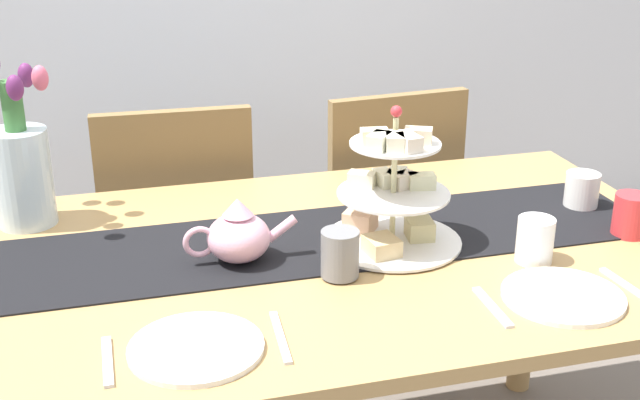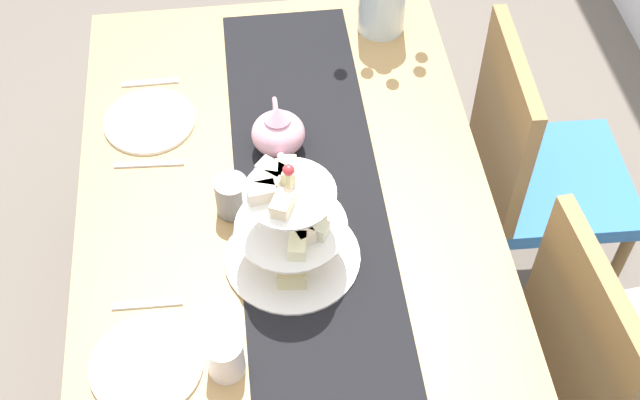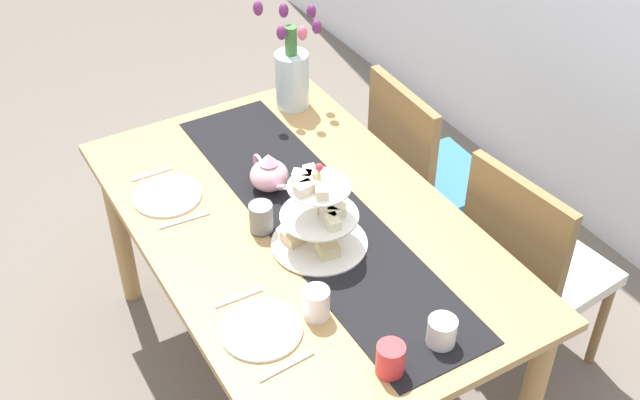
# 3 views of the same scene
# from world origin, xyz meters

# --- Properties ---
(dining_table) EXTENTS (1.57, 0.97, 0.74)m
(dining_table) POSITION_xyz_m (0.00, 0.00, 0.64)
(dining_table) COLOR tan
(dining_table) RESTS_ON ground_plane
(chair_left) EXTENTS (0.43, 0.43, 0.91)m
(chair_left) POSITION_xyz_m (-0.27, 0.71, 0.50)
(chair_left) COLOR olive
(chair_left) RESTS_ON ground_plane
(chair_right) EXTENTS (0.46, 0.46, 0.91)m
(chair_right) POSITION_xyz_m (0.35, 0.71, 0.50)
(chair_right) COLOR olive
(chair_right) RESTS_ON ground_plane
(table_runner) EXTENTS (1.45, 0.34, 0.00)m
(table_runner) POSITION_xyz_m (0.00, 0.06, 0.74)
(table_runner) COLOR black
(table_runner) RESTS_ON dining_table
(tiered_cake_stand) EXTENTS (0.30, 0.30, 0.30)m
(tiered_cake_stand) POSITION_xyz_m (0.12, 0.00, 0.85)
(tiered_cake_stand) COLOR beige
(tiered_cake_stand) RESTS_ON table_runner
(teapot) EXTENTS (0.24, 0.13, 0.14)m
(teapot) POSITION_xyz_m (-0.21, 0.00, 0.80)
(teapot) COLOR #E5A8BC
(teapot) RESTS_ON table_runner
(tulip_vase) EXTENTS (0.15, 0.26, 0.45)m
(tulip_vase) POSITION_xyz_m (-0.64, 0.32, 0.89)
(tulip_vase) COLOR silver
(tulip_vase) RESTS_ON dining_table
(cream_jug) EXTENTS (0.08, 0.08, 0.08)m
(cream_jug) POSITION_xyz_m (0.64, 0.08, 0.78)
(cream_jug) COLOR white
(cream_jug) RESTS_ON dining_table
(dinner_plate_left) EXTENTS (0.23, 0.23, 0.01)m
(dinner_plate_left) POSITION_xyz_m (-0.34, -0.32, 0.75)
(dinner_plate_left) COLOR white
(dinner_plate_left) RESTS_ON dining_table
(fork_left) EXTENTS (0.02, 0.15, 0.01)m
(fork_left) POSITION_xyz_m (-0.48, -0.32, 0.75)
(fork_left) COLOR silver
(fork_left) RESTS_ON dining_table
(knife_left) EXTENTS (0.02, 0.17, 0.01)m
(knife_left) POSITION_xyz_m (-0.19, -0.32, 0.75)
(knife_left) COLOR silver
(knife_left) RESTS_ON dining_table
(dinner_plate_right) EXTENTS (0.23, 0.23, 0.01)m
(dinner_plate_right) POSITION_xyz_m (0.35, -0.32, 0.75)
(dinner_plate_right) COLOR white
(dinner_plate_right) RESTS_ON dining_table
(fork_right) EXTENTS (0.02, 0.15, 0.01)m
(fork_right) POSITION_xyz_m (0.21, -0.32, 0.75)
(fork_right) COLOR silver
(fork_right) RESTS_ON dining_table
(knife_right) EXTENTS (0.03, 0.17, 0.01)m
(knife_right) POSITION_xyz_m (0.50, -0.32, 0.75)
(knife_right) COLOR silver
(knife_right) RESTS_ON dining_table
(mug_grey) EXTENTS (0.08, 0.08, 0.09)m
(mug_grey) POSITION_xyz_m (-0.03, -0.12, 0.79)
(mug_grey) COLOR slate
(mug_grey) RESTS_ON table_runner
(mug_white_text) EXTENTS (0.08, 0.08, 0.09)m
(mug_white_text) POSITION_xyz_m (0.38, -0.16, 0.79)
(mug_white_text) COLOR white
(mug_white_text) RESTS_ON dining_table
(mug_orange) EXTENTS (0.08, 0.08, 0.09)m
(mug_orange) POSITION_xyz_m (0.65, -0.09, 0.79)
(mug_orange) COLOR red
(mug_orange) RESTS_ON dining_table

